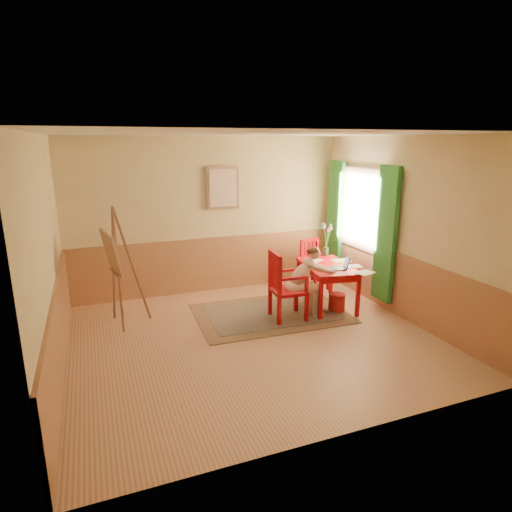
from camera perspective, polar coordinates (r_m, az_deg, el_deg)
name	(u,v)px	position (r m, az deg, el deg)	size (l,w,h in m)	color
room	(253,242)	(5.75, -0.35, 1.81)	(5.04, 4.54, 2.84)	tan
wainscot	(235,288)	(6.72, -2.75, -4.22)	(5.00, 4.50, 1.00)	#A66C45
window	(359,221)	(7.83, 13.51, 4.54)	(0.12, 2.01, 2.20)	white
wall_portrait	(223,188)	(7.81, -4.43, 8.99)	(0.60, 0.05, 0.76)	#997052
rug	(271,313)	(7.04, 2.01, -7.59)	(2.47, 1.71, 0.02)	#8C7251
table	(327,270)	(7.26, 9.40, -1.86)	(0.89, 1.29, 0.72)	red
chair_left	(285,286)	(6.66, 3.86, -4.02)	(0.53, 0.51, 1.09)	red
chair_back	(313,264)	(8.18, 7.62, -1.08)	(0.46, 0.48, 0.93)	red
figure	(305,279)	(6.76, 6.49, -3.02)	(0.86, 0.39, 1.14)	beige
laptop	(340,266)	(7.04, 11.03, -1.36)	(0.39, 0.30, 0.21)	#1E2338
papers	(343,265)	(7.28, 11.41, -1.15)	(0.76, 1.21, 0.00)	white
vase	(326,241)	(7.76, 9.28, 1.97)	(0.28, 0.28, 0.58)	#3F724C
wastebasket	(337,302)	(7.23, 10.64, -6.05)	(0.27, 0.27, 0.29)	maroon
easel	(114,257)	(6.62, -18.30, -0.07)	(0.66, 0.81, 1.82)	brown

